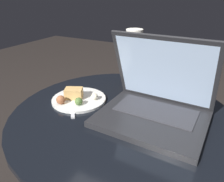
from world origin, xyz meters
TOP-DOWN VIEW (x-y plane):
  - table at (0.00, 0.00)m, footprint 0.73×0.73m
  - napkin at (-0.19, 0.03)m, footprint 0.17×0.15m
  - laptop at (0.10, 0.02)m, footprint 0.33×0.27m
  - beer_glass at (-0.05, 0.20)m, footprint 0.06×0.06m
  - snack_plate at (-0.18, -0.00)m, footprint 0.20×0.20m
  - fork at (-0.17, -0.04)m, footprint 0.11×0.14m

SIDE VIEW (x-z plane):
  - table at x=0.00m, z-range 0.14..0.66m
  - napkin at x=-0.19m, z-range 0.52..0.52m
  - fork at x=-0.17m, z-range 0.52..0.52m
  - snack_plate at x=-0.18m, z-range 0.51..0.55m
  - laptop at x=0.10m, z-range 0.44..0.70m
  - beer_glass at x=-0.05m, z-range 0.52..0.75m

